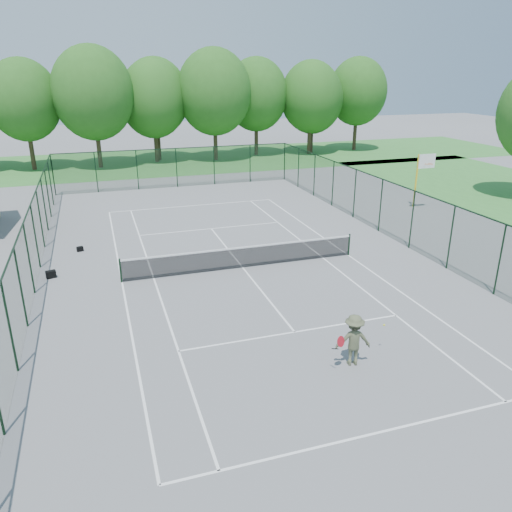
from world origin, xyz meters
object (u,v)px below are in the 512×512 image
object	(u,v)px
basketball_goal	(422,170)
sports_bag_a	(51,274)
tennis_net	(243,256)
tennis_player	(354,340)

from	to	relation	value
basketball_goal	sports_bag_a	distance (m)	23.26
tennis_net	basketball_goal	world-z (taller)	basketball_goal
tennis_net	sports_bag_a	size ratio (longest dim) A/B	26.71
basketball_goal	sports_bag_a	bearing A→B (deg)	-167.27
sports_bag_a	tennis_player	distance (m)	13.96
tennis_player	basketball_goal	bearing A→B (deg)	49.44
basketball_goal	sports_bag_a	size ratio (longest dim) A/B	8.80
basketball_goal	sports_bag_a	xyz separation A→B (m)	(-22.57, -5.10, -2.40)
sports_bag_a	tennis_player	bearing A→B (deg)	-62.00
tennis_net	sports_bag_a	xyz separation A→B (m)	(-8.44, 1.49, -0.41)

